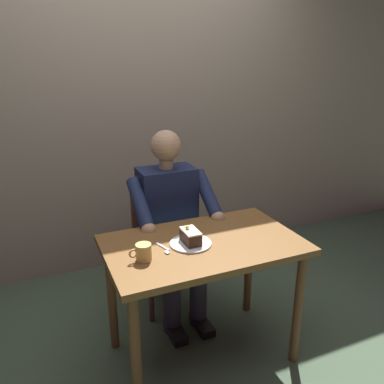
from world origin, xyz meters
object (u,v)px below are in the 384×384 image
cake_slice (191,236)px  seated_person (172,224)px  dining_table (203,258)px  coffee_cup (143,252)px  dessert_spoon (165,250)px  chair (163,234)px

cake_slice → seated_person: bearing=-98.6°
dining_table → cake_slice: bearing=0.4°
seated_person → coffee_cup: size_ratio=10.97×
coffee_cup → dessert_spoon: 0.15m
dessert_spoon → coffee_cup: bearing=23.0°
chair → dessert_spoon: (0.22, 0.66, 0.24)m
cake_slice → dessert_spoon: size_ratio=0.93×
dessert_spoon → cake_slice: bearing=-176.6°
cake_slice → dessert_spoon: bearing=3.4°
cake_slice → coffee_cup: size_ratio=1.18×
dining_table → coffee_cup: size_ratio=9.25×
chair → seated_person: 0.23m
coffee_cup → dining_table: bearing=-169.6°
dining_table → coffee_cup: (0.35, 0.06, 0.14)m
dining_table → chair: (0.00, -0.66, -0.14)m
dining_table → cake_slice: size_ratio=7.83×
seated_person → dessert_spoon: (0.22, 0.49, 0.10)m
dining_table → dessert_spoon: bearing=2.4°
chair → seated_person: seated_person is taller
chair → coffee_cup: bearing=64.3°
chair → dining_table: bearing=90.0°
chair → dessert_spoon: bearing=71.8°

